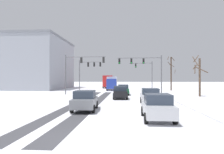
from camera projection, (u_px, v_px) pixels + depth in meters
ground_plane at (81, 139)px, 8.59m from camera, size 300.00×300.00×0.00m
wheel_track_left_lane at (81, 101)px, 22.78m from camera, size 1.05×30.82×0.01m
wheel_track_right_lane at (97, 102)px, 22.66m from camera, size 1.17×30.82×0.01m
sidewalk_kerb_right at (199, 103)px, 20.55m from camera, size 4.00×30.82×0.12m
traffic_signal_near_right at (143, 65)px, 34.31m from camera, size 7.55×0.48×6.50m
traffic_signal_far_right at (146, 71)px, 46.21m from camera, size 5.36×0.51×6.50m
traffic_signal_near_left at (80, 66)px, 32.84m from camera, size 6.72×0.60×6.50m
traffic_signal_far_left at (88, 68)px, 42.85m from camera, size 4.84×0.59×6.50m
car_dark_green_lead at (123, 90)px, 32.15m from camera, size 1.94×4.16×1.62m
car_black_second at (120, 92)px, 26.00m from camera, size 2.01×4.19×1.62m
car_white_third at (150, 96)px, 20.01m from camera, size 1.91×4.14×1.62m
car_grey_fourth at (85, 100)px, 16.35m from camera, size 2.00×4.18×1.62m
car_silver_fifth at (157, 107)px, 12.71m from camera, size 1.87×4.12×1.62m
bus_oncoming at (108, 81)px, 57.39m from camera, size 3.02×11.10×3.38m
box_truck_delivery at (112, 83)px, 45.77m from camera, size 2.49×7.47×3.02m
bare_tree_sidewalk_mid at (199, 75)px, 29.11m from camera, size 1.84×2.04×6.05m
bare_tree_sidewalk_far at (171, 72)px, 43.82m from camera, size 1.84×1.81×7.49m
office_building_far_left_block at (20, 64)px, 51.80m from camera, size 23.59×19.94×12.62m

